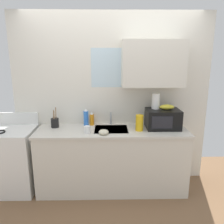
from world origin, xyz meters
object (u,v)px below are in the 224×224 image
utensil_crock (55,123)px  paper_towel_roll (156,101)px  cereal_canister (139,123)px  banana_bunch (167,107)px  small_bowl (104,132)px  stove_range (14,160)px  mug_white (87,130)px  dish_soap_bottle_blue (86,118)px  dish_soap_bottle_orange (92,119)px  microwave (163,119)px

utensil_crock → paper_towel_roll: bearing=-0.8°
cereal_canister → banana_bunch: bearing=14.4°
cereal_canister → utensil_crock: (-1.18, 0.17, -0.04)m
small_bowl → stove_range: bearing=171.0°
stove_range → mug_white: bearing=-7.7°
cereal_canister → mug_white: (-0.70, -0.09, -0.06)m
cereal_canister → utensil_crock: utensil_crock is taller
banana_bunch → paper_towel_roll: 0.18m
mug_white → small_bowl: 0.23m
banana_bunch → small_bowl: banana_bunch is taller
stove_range → mug_white: size_ratio=11.37×
mug_white → dish_soap_bottle_blue: bearing=97.1°
stove_range → cereal_canister: size_ratio=4.96×
dish_soap_bottle_orange → mug_white: 0.36m
dish_soap_bottle_orange → microwave: bearing=-9.6°
utensil_crock → small_bowl: size_ratio=2.25×
stove_range → small_bowl: (1.28, -0.20, 0.47)m
microwave → utensil_crock: (-1.52, 0.07, -0.06)m
mug_white → utensil_crock: (-0.48, 0.26, 0.02)m
microwave → mug_white: bearing=-169.8°
microwave → utensil_crock: 1.53m
paper_towel_roll → small_bowl: (-0.72, -0.30, -0.35)m
dish_soap_bottle_blue → mug_white: dish_soap_bottle_blue is taller
dish_soap_bottle_blue → cereal_canister: size_ratio=1.16×
dish_soap_bottle_blue → microwave: bearing=-7.5°
dish_soap_bottle_blue → small_bowl: size_ratio=1.94×
stove_range → mug_white: (1.06, -0.14, 0.49)m
paper_towel_roll → dish_soap_bottle_orange: 0.96m
dish_soap_bottle_orange → paper_towel_roll: bearing=-7.5°
dish_soap_bottle_orange → small_bowl: dish_soap_bottle_orange is taller
dish_soap_bottle_orange → cereal_canister: 0.72m
paper_towel_roll → cereal_canister: bearing=-148.0°
dish_soap_bottle_blue → mug_white: 0.34m
stove_range → dish_soap_bottle_blue: size_ratio=4.27×
microwave → small_bowl: bearing=-163.2°
small_bowl → mug_white: bearing=164.7°
mug_white → dish_soap_bottle_orange: bearing=83.6°
banana_bunch → dish_soap_bottle_blue: banana_bunch is taller
dish_soap_bottle_blue → banana_bunch: bearing=-7.1°
microwave → dish_soap_bottle_blue: bearing=172.5°
banana_bunch → dish_soap_bottle_blue: 1.16m
stove_range → cereal_canister: cereal_canister is taller
microwave → mug_white: microwave is taller
banana_bunch → utensil_crock: 1.59m
stove_range → banana_bunch: size_ratio=5.40×
microwave → mug_white: (-1.04, -0.19, -0.09)m
paper_towel_roll → utensil_crock: bearing=179.2°
banana_bunch → dish_soap_bottle_blue: size_ratio=0.79×
cereal_canister → mug_white: size_ratio=2.29×
stove_range → utensil_crock: 0.78m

